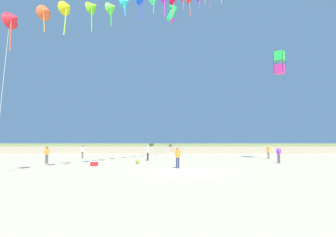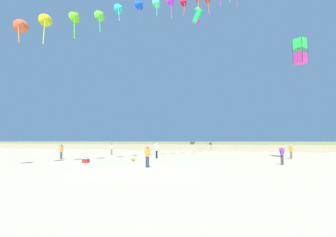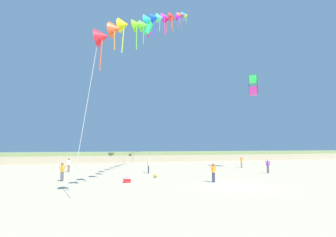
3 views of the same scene
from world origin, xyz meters
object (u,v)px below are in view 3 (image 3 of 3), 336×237
at_px(beach_cooler, 127,180).
at_px(person_near_left, 62,170).
at_px(person_near_right, 69,164).
at_px(person_far_center, 241,161).
at_px(person_mid_center, 148,165).
at_px(large_kite_mid_trail, 253,85).
at_px(large_kite_low_lead, 149,27).
at_px(person_far_right, 213,171).
at_px(beach_ball, 155,176).
at_px(person_far_left, 268,165).

bearing_deg(beach_cooler, person_near_left, 152.01).
distance_m(person_near_right, person_far_center, 23.24).
bearing_deg(person_mid_center, large_kite_mid_trail, 7.62).
bearing_deg(person_mid_center, beach_cooler, -116.53).
bearing_deg(large_kite_low_lead, person_mid_center, -104.06).
bearing_deg(large_kite_mid_trail, person_near_left, -164.04).
bearing_deg(person_far_center, beach_cooler, -147.85).
distance_m(person_near_right, person_mid_center, 9.73).
bearing_deg(person_mid_center, person_far_right, -72.13).
height_order(person_mid_center, large_kite_mid_trail, large_kite_mid_trail).
distance_m(large_kite_mid_trail, beach_ball, 21.04).
bearing_deg(large_kite_low_lead, person_far_right, -88.42).
distance_m(person_near_right, large_kite_mid_trail, 26.67).
bearing_deg(beach_cooler, large_kite_mid_trail, 26.89).
bearing_deg(large_kite_low_lead, person_far_left, -54.69).
height_order(person_near_left, beach_cooler, person_near_left).
relative_size(person_far_center, beach_ball, 4.51).
distance_m(person_far_left, person_far_right, 11.41).
xyz_separation_m(person_near_right, beach_ball, (8.11, -9.27, -0.78)).
distance_m(person_far_right, large_kite_mid_trail, 20.34).
bearing_deg(person_near_right, beach_ball, -48.84).
relative_size(person_near_left, large_kite_mid_trail, 0.60).
relative_size(person_mid_center, large_kite_mid_trail, 0.64).
height_order(large_kite_low_lead, beach_ball, large_kite_low_lead).
bearing_deg(person_near_right, person_far_center, -1.59).
distance_m(person_far_left, person_far_center, 8.09).
distance_m(person_near_left, beach_ball, 8.69).
height_order(person_mid_center, beach_ball, person_mid_center).
height_order(person_far_center, large_kite_low_lead, large_kite_low_lead).
xyz_separation_m(large_kite_low_lead, beach_ball, (-3.20, -15.39, -21.45)).
distance_m(large_kite_mid_trail, beach_cooler, 24.75).
bearing_deg(person_near_left, person_far_left, 2.18).
distance_m(person_mid_center, person_far_left, 13.71).
xyz_separation_m(person_far_right, beach_ball, (-3.76, 5.08, -0.77)).
bearing_deg(beach_ball, person_far_left, 2.87).
height_order(person_mid_center, large_kite_low_lead, large_kite_low_lead).
relative_size(person_near_left, large_kite_low_lead, 0.54).
bearing_deg(person_far_center, large_kite_mid_trail, -56.22).
height_order(person_near_left, large_kite_low_lead, large_kite_low_lead).
bearing_deg(large_kite_mid_trail, beach_ball, -156.81).
relative_size(person_near_right, person_far_right, 1.01).
height_order(person_far_right, large_kite_low_lead, large_kite_low_lead).
xyz_separation_m(person_mid_center, large_kite_mid_trail, (15.68, 2.10, 10.60)).
relative_size(person_near_left, person_far_left, 1.02).
bearing_deg(person_mid_center, person_far_left, -17.73).
bearing_deg(beach_ball, person_far_center, 29.72).
bearing_deg(beach_ball, person_near_right, 131.16).
xyz_separation_m(person_mid_center, person_far_right, (3.20, -9.93, -0.04)).
relative_size(person_far_left, large_kite_low_lead, 0.53).
distance_m(person_far_right, large_kite_low_lead, 29.10).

